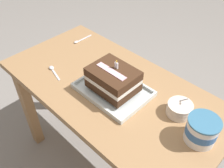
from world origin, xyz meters
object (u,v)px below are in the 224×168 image
object	(u,v)px
ice_cream_tub	(202,130)
serving_spoon_near_tray	(52,69)
bowl_stack	(180,109)
foil_tray	(113,90)
serving_spoon_by_bowls	(79,41)
birthday_cake	(113,79)

from	to	relation	value
ice_cream_tub	serving_spoon_near_tray	world-z (taller)	ice_cream_tub
bowl_stack	ice_cream_tub	bearing A→B (deg)	-24.87
bowl_stack	serving_spoon_near_tray	world-z (taller)	bowl_stack
bowl_stack	ice_cream_tub	distance (m)	0.15
foil_tray	serving_spoon_near_tray	size ratio (longest dim) A/B	2.61
bowl_stack	foil_tray	bearing A→B (deg)	-161.34
bowl_stack	serving_spoon_by_bowls	world-z (taller)	bowl_stack
bowl_stack	serving_spoon_by_bowls	distance (m)	0.78
foil_tray	birthday_cake	bearing A→B (deg)	-90.00
serving_spoon_near_tray	serving_spoon_by_bowls	distance (m)	0.31
bowl_stack	serving_spoon_near_tray	size ratio (longest dim) A/B	0.88
birthday_cake	serving_spoon_by_bowls	size ratio (longest dim) A/B	1.57
bowl_stack	serving_spoon_near_tray	distance (m)	0.69
foil_tray	bowl_stack	size ratio (longest dim) A/B	2.98
ice_cream_tub	serving_spoon_by_bowls	distance (m)	0.93
birthday_cake	foil_tray	bearing A→B (deg)	90.00
birthday_cake	serving_spoon_by_bowls	world-z (taller)	birthday_cake
serving_spoon_by_bowls	bowl_stack	bearing A→B (deg)	-5.33
foil_tray	serving_spoon_by_bowls	world-z (taller)	foil_tray
birthday_cake	bowl_stack	xyz separation A→B (m)	(0.31, 0.10, -0.05)
foil_tray	serving_spoon_near_tray	xyz separation A→B (m)	(-0.35, -0.11, -0.00)
ice_cream_tub	serving_spoon_near_tray	bearing A→B (deg)	-169.20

